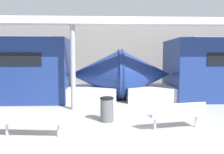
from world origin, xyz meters
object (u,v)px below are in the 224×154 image
Objects in this scene: bench_near at (31,120)px; bench_far at (178,113)px; trash_bin at (107,109)px; support_column_near at (73,68)px.

bench_far is (4.18, 0.50, -0.00)m from bench_near.
support_column_near reaches higher than trash_bin.
bench_far is at bearing 12.47° from bench_near.
bench_near is 4.21m from bench_far.
bench_far is 0.50× the size of support_column_near.
bench_near is at bearing 176.26° from bench_far.
bench_near is at bearing -145.59° from trash_bin.
support_column_near is (-3.48, 2.74, 1.27)m from bench_far.
trash_bin reaches higher than bench_far.
bench_near is 2.22× the size of trash_bin.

